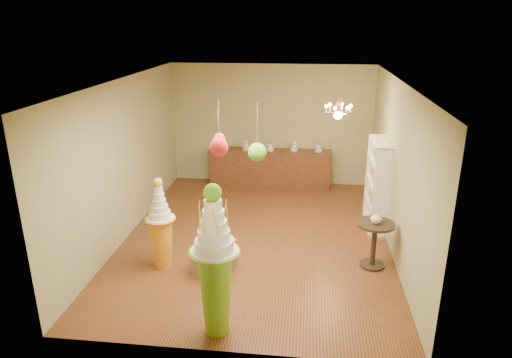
# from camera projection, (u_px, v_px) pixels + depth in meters

# --- Properties ---
(floor) EXTENTS (6.50, 6.50, 0.00)m
(floor) POSITION_uv_depth(u_px,v_px,m) (256.00, 237.00, 8.87)
(floor) COLOR brown
(floor) RESTS_ON ground
(ceiling) EXTENTS (6.50, 6.50, 0.00)m
(ceiling) POSITION_uv_depth(u_px,v_px,m) (256.00, 81.00, 7.87)
(ceiling) COLOR silver
(ceiling) RESTS_ON ground
(wall_back) EXTENTS (5.00, 0.04, 3.00)m
(wall_back) POSITION_uv_depth(u_px,v_px,m) (271.00, 125.00, 11.41)
(wall_back) COLOR tan
(wall_back) RESTS_ON ground
(wall_front) EXTENTS (5.00, 0.04, 3.00)m
(wall_front) POSITION_uv_depth(u_px,v_px,m) (225.00, 247.00, 5.32)
(wall_front) COLOR tan
(wall_front) RESTS_ON ground
(wall_left) EXTENTS (0.04, 6.50, 3.00)m
(wall_left) POSITION_uv_depth(u_px,v_px,m) (126.00, 159.00, 8.64)
(wall_left) COLOR tan
(wall_left) RESTS_ON ground
(wall_right) EXTENTS (0.04, 6.50, 3.00)m
(wall_right) POSITION_uv_depth(u_px,v_px,m) (396.00, 169.00, 8.10)
(wall_right) COLOR tan
(wall_right) RESTS_ON ground
(pedestal_green) EXTENTS (0.62, 0.62, 2.13)m
(pedestal_green) POSITION_uv_depth(u_px,v_px,m) (215.00, 274.00, 5.92)
(pedestal_green) COLOR #7BB727
(pedestal_green) RESTS_ON floor
(pedestal_orange) EXTENTS (0.50, 0.50, 1.61)m
(pedestal_orange) POSITION_uv_depth(u_px,v_px,m) (161.00, 234.00, 7.63)
(pedestal_orange) COLOR orange
(pedestal_orange) RESTS_ON floor
(burlap_riser) EXTENTS (0.71, 0.71, 0.53)m
(burlap_riser) POSITION_uv_depth(u_px,v_px,m) (214.00, 258.00, 7.57)
(burlap_riser) COLOR olive
(burlap_riser) RESTS_ON floor
(sideboard) EXTENTS (3.04, 0.54, 1.16)m
(sideboard) POSITION_uv_depth(u_px,v_px,m) (270.00, 167.00, 11.49)
(sideboard) COLOR brown
(sideboard) RESTS_ON floor
(shelving_unit) EXTENTS (0.33, 1.20, 1.80)m
(shelving_unit) POSITION_uv_depth(u_px,v_px,m) (378.00, 185.00, 9.06)
(shelving_unit) COLOR white
(shelving_unit) RESTS_ON floor
(round_table) EXTENTS (0.74, 0.74, 0.81)m
(round_table) POSITION_uv_depth(u_px,v_px,m) (374.00, 238.00, 7.67)
(round_table) COLOR black
(round_table) RESTS_ON floor
(vase) EXTENTS (0.19, 0.19, 0.19)m
(vase) POSITION_uv_depth(u_px,v_px,m) (376.00, 218.00, 7.54)
(vase) COLOR white
(vase) RESTS_ON round_table
(pom_red_left) EXTENTS (0.24, 0.24, 0.66)m
(pom_red_left) POSITION_uv_depth(u_px,v_px,m) (219.00, 147.00, 5.84)
(pom_red_left) COLOR #464033
(pom_red_left) RESTS_ON ceiling
(pom_green_mid) EXTENTS (0.26, 0.26, 0.89)m
(pom_green_mid) POSITION_uv_depth(u_px,v_px,m) (257.00, 152.00, 6.44)
(pom_green_mid) COLOR #464033
(pom_green_mid) RESTS_ON ceiling
(pom_red_right) EXTENTS (0.17, 0.17, 0.70)m
(pom_red_right) POSITION_uv_depth(u_px,v_px,m) (219.00, 139.00, 6.54)
(pom_red_right) COLOR #464033
(pom_red_right) RESTS_ON ceiling
(chandelier) EXTENTS (0.65, 0.65, 0.85)m
(chandelier) POSITION_uv_depth(u_px,v_px,m) (338.00, 112.00, 8.86)
(chandelier) COLOR #EC9053
(chandelier) RESTS_ON ceiling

